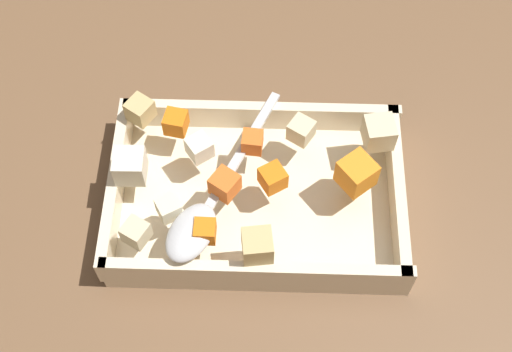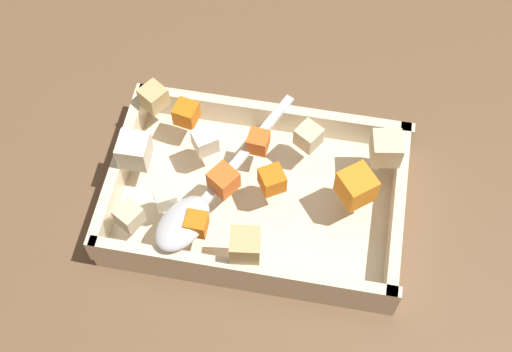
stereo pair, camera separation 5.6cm
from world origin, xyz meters
name	(u,v)px [view 1 (the left image)]	position (x,y,z in m)	size (l,w,h in m)	color
ground_plane	(259,214)	(0.00, 0.00, 0.00)	(4.00, 4.00, 0.00)	brown
baking_dish	(256,197)	(0.00, -0.01, 0.02)	(0.32, 0.21, 0.05)	beige
carrot_chunk_far_left	(252,142)	(0.01, -0.06, 0.06)	(0.02, 0.02, 0.02)	orange
carrot_chunk_near_right	(357,173)	(-0.10, -0.02, 0.07)	(0.03, 0.03, 0.03)	orange
carrot_chunk_heap_side	(205,231)	(0.05, 0.05, 0.06)	(0.02, 0.02, 0.02)	orange
carrot_chunk_front_center	(225,186)	(0.04, 0.00, 0.07)	(0.03, 0.03, 0.03)	orange
carrot_chunk_heap_top	(273,178)	(-0.01, -0.01, 0.07)	(0.02, 0.02, 0.02)	orange
carrot_chunk_corner_nw	(176,122)	(0.10, -0.08, 0.07)	(0.02, 0.02, 0.02)	orange
potato_chunk_corner_se	(259,246)	(0.00, 0.07, 0.07)	(0.03, 0.03, 0.03)	tan
potato_chunk_center	(140,110)	(0.14, -0.09, 0.07)	(0.03, 0.03, 0.03)	tan
potato_chunk_corner_ne	(379,133)	(-0.13, -0.07, 0.07)	(0.03, 0.03, 0.03)	beige
potato_chunk_mid_right	(169,208)	(0.09, 0.03, 0.06)	(0.02, 0.02, 0.02)	beige
potato_chunk_rim_edge	(136,232)	(0.12, 0.06, 0.07)	(0.02, 0.02, 0.02)	beige
potato_chunk_mid_left	(301,130)	(-0.04, -0.07, 0.07)	(0.02, 0.02, 0.02)	beige
parsnip_chunk_near_spoon	(199,148)	(0.07, -0.05, 0.07)	(0.02, 0.02, 0.02)	silver
parsnip_chunk_back_center	(130,166)	(0.14, -0.02, 0.07)	(0.03, 0.03, 0.03)	silver
serving_spoon	(198,222)	(0.06, 0.04, 0.06)	(0.12, 0.23, 0.02)	silver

